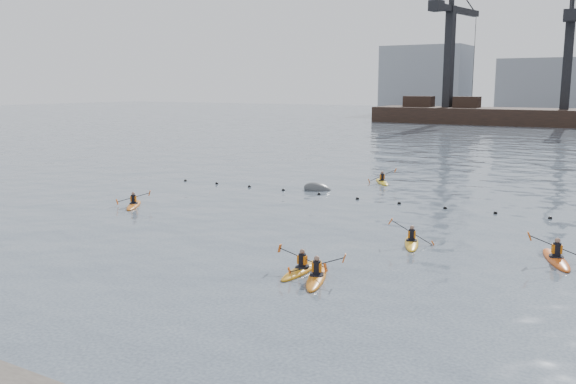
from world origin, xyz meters
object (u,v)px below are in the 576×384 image
(kayaker_1, at_px, (302,269))
(kayaker_5, at_px, (382,181))
(kayaker_3, at_px, (412,242))
(kayaker_2, at_px, (134,205))
(mooring_buoy, at_px, (318,190))
(kayaker_4, at_px, (556,258))
(kayaker_0, at_px, (317,277))

(kayaker_1, height_order, kayaker_5, kayaker_5)
(kayaker_3, height_order, kayaker_5, kayaker_3)
(kayaker_1, distance_m, kayaker_5, 24.00)
(kayaker_2, bearing_deg, mooring_buoy, 23.59)
(kayaker_2, relative_size, mooring_buoy, 1.44)
(kayaker_1, xyz_separation_m, kayaker_5, (-6.01, 23.24, -0.00))
(kayaker_3, distance_m, kayaker_5, 18.70)
(kayaker_2, relative_size, kayaker_4, 0.82)
(kayaker_1, relative_size, kayaker_5, 1.10)
(kayaker_1, distance_m, kayaker_3, 6.93)
(kayaker_2, xyz_separation_m, kayaker_5, (9.90, 16.82, 0.00))
(kayaker_1, xyz_separation_m, kayaker_3, (2.36, 6.52, -0.00))
(kayaker_0, xyz_separation_m, kayaker_4, (7.74, 7.59, 0.01))
(kayaker_1, distance_m, kayaker_2, 17.15)
(kayaker_0, relative_size, kayaker_3, 1.05)
(kayaker_1, height_order, kayaker_2, kayaker_1)
(kayaker_0, xyz_separation_m, kayaker_5, (-7.01, 23.86, -0.00))
(kayaker_2, bearing_deg, kayaker_0, -56.50)
(kayaker_1, bearing_deg, kayaker_5, 102.76)
(kayaker_5, relative_size, mooring_buoy, 1.45)
(kayaker_1, relative_size, kayaker_3, 1.03)
(kayaker_0, xyz_separation_m, kayaker_1, (-1.00, 0.62, -0.00))
(kayaker_0, distance_m, mooring_buoy, 20.73)
(kayaker_1, height_order, kayaker_4, kayaker_4)
(kayaker_2, height_order, kayaker_3, kayaker_3)
(kayaker_3, distance_m, kayaker_4, 6.40)
(kayaker_3, bearing_deg, kayaker_1, -129.54)
(kayaker_3, xyz_separation_m, mooring_buoy, (-11.09, 11.16, -0.10))
(kayaker_0, bearing_deg, kayaker_4, 23.90)
(kayaker_2, xyz_separation_m, kayaker_3, (18.26, 0.10, 0.00))
(kayaker_0, bearing_deg, kayaker_3, 58.71)
(kayaker_1, bearing_deg, kayaker_0, -33.36)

